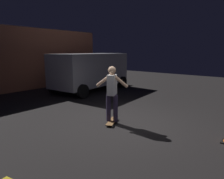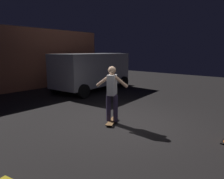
{
  "view_description": "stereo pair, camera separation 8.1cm",
  "coord_description": "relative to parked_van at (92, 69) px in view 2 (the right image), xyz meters",
  "views": [
    {
      "loc": [
        -4.71,
        -3.4,
        2.18
      ],
      "look_at": [
        -0.15,
        0.34,
        1.05
      ],
      "focal_mm": 32.46,
      "sensor_mm": 36.0,
      "label": 1
    },
    {
      "loc": [
        -4.65,
        -3.47,
        2.18
      ],
      "look_at": [
        -0.15,
        0.34,
        1.05
      ],
      "focal_mm": 32.46,
      "sensor_mm": 36.0,
      "label": 2
    }
  ],
  "objects": [
    {
      "name": "low_building",
      "position": [
        -2.5,
        4.34,
        0.56
      ],
      "size": [
        10.84,
        3.23,
        3.45
      ],
      "color": "#B76B4C",
      "rests_on": "ground_plane"
    },
    {
      "name": "skateboard_ridden",
      "position": [
        -3.35,
        -4.27,
        -1.11
      ],
      "size": [
        0.79,
        0.51,
        0.07
      ],
      "color": "olive",
      "rests_on": "ground_plane"
    },
    {
      "name": "skater",
      "position": [
        -3.35,
        -4.27,
        -0.12
      ],
      "size": [
        0.49,
        0.93,
        1.67
      ],
      "color": "#382D4C",
      "rests_on": "skateboard_ridden"
    },
    {
      "name": "parked_van",
      "position": [
        0.0,
        0.0,
        0.0
      ],
      "size": [
        4.75,
        2.54,
        2.03
      ],
      "color": "#B2B2B7",
      "rests_on": "ground_plane"
    },
    {
      "name": "ground_plane",
      "position": [
        -3.19,
        -4.61,
        -1.16
      ],
      "size": [
        28.0,
        28.0,
        0.0
      ],
      "primitive_type": "plane",
      "color": "black"
    }
  ]
}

